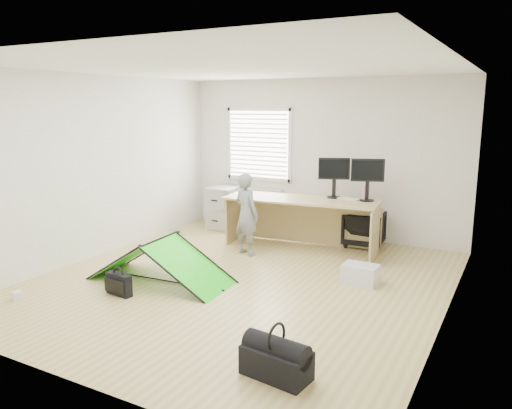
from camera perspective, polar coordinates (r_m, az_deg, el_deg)
The scene contains 18 objects.
ground at distance 6.58m, azimuth -1.68°, elevation -8.74°, with size 5.50×5.50×0.00m, color tan.
back_wall at distance 8.72m, azimuth 7.43°, elevation 5.25°, with size 5.00×0.02×2.70m, color silver.
window at distance 9.16m, azimuth 0.31°, elevation 6.89°, with size 1.20×0.06×1.20m, color silver.
radiator at distance 9.28m, azimuth 0.19°, elevation 0.09°, with size 1.00×0.12×0.60m, color silver.
desk at distance 7.89m, azimuth 5.07°, elevation -2.28°, with size 2.40×0.76×0.82m, color tan.
filing_cabinet at distance 9.30m, azimuth -3.59°, elevation -0.31°, with size 0.50×0.66×0.77m, color #96989B.
monitor_left at distance 7.91m, azimuth 8.91°, elevation 2.42°, with size 0.49×0.11×0.46m, color black.
monitor_right at distance 7.75m, azimuth 12.61°, elevation 2.13°, with size 0.50×0.11×0.47m, color black.
keyboard at distance 7.86m, azimuth 10.23°, elevation 0.67°, with size 0.43×0.15×0.02m, color beige.
thermos at distance 7.80m, azimuth 12.27°, elevation 1.31°, with size 0.07×0.07×0.23m, color #CF7499.
office_chair at distance 8.27m, azimuth 12.26°, elevation -2.74°, with size 0.61×0.62×0.57m, color black.
person at distance 7.57m, azimuth -1.11°, elevation -1.11°, with size 0.46×0.30×1.26m, color slate.
kite at distance 6.61m, azimuth -10.82°, elevation -6.26°, with size 1.84×0.81×0.57m, color #1FDE15, non-canonical shape.
storage_crate at distance 6.60m, azimuth 11.85°, elevation -7.79°, with size 0.44×0.31×0.25m, color silver.
tote_bag at distance 9.63m, azimuth -3.55°, elevation -1.00°, with size 0.35×0.15×0.41m, color #1E8C77.
laptop_bag at distance 6.31m, azimuth -15.38°, elevation -8.78°, with size 0.36×0.11×0.27m, color black.
white_box at distance 6.60m, azimuth -25.65°, elevation -9.38°, with size 0.10×0.10×0.10m, color silver.
duffel_bag at distance 4.40m, azimuth 2.33°, elevation -17.63°, with size 0.58×0.30×0.25m, color black.
Camera 1 is at (3.12, -5.34, 2.26)m, focal length 35.00 mm.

